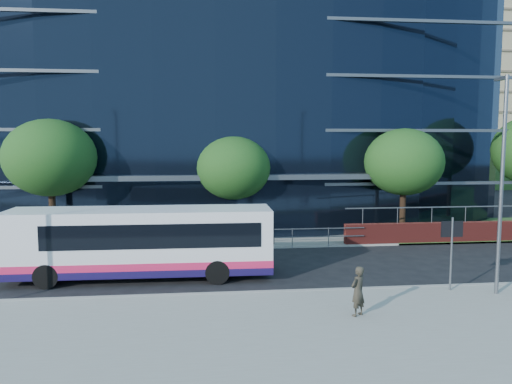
{
  "coord_description": "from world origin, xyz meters",
  "views": [
    {
      "loc": [
        -4.87,
        -19.15,
        5.85
      ],
      "look_at": [
        -1.87,
        8.0,
        2.98
      ],
      "focal_mm": 35.0,
      "sensor_mm": 36.0,
      "label": 1
    }
  ],
  "objects": [
    {
      "name": "pedestrian_b",
      "position": [
        0.14,
        -3.91,
        0.97
      ],
      "size": [
        0.71,
        0.66,
        1.64
      ],
      "primitive_type": "imported",
      "rotation": [
        0.0,
        0.0,
        -2.53
      ],
      "color": "#332E24",
      "rests_on": "pavement_near"
    },
    {
      "name": "street_sign",
      "position": [
        4.5,
        -1.59,
        2.15
      ],
      "size": [
        0.85,
        0.09,
        2.8
      ],
      "color": "slate",
      "rests_on": "pavement_near"
    },
    {
      "name": "streetlight_east",
      "position": [
        6.0,
        -2.17,
        4.44
      ],
      "size": [
        0.15,
        0.77,
        8.0
      ],
      "color": "slate",
      "rests_on": "pavement_near"
    },
    {
      "name": "pavement_near",
      "position": [
        0.0,
        -5.0,
        0.07
      ],
      "size": [
        80.0,
        8.0,
        0.15
      ],
      "primitive_type": "cube",
      "color": "gray",
      "rests_on": "ground"
    },
    {
      "name": "far_forecourt",
      "position": [
        -6.0,
        11.0,
        0.05
      ],
      "size": [
        50.0,
        8.0,
        0.1
      ],
      "primitive_type": "cube",
      "color": "gray",
      "rests_on": "ground"
    },
    {
      "name": "guard_railings",
      "position": [
        -8.0,
        7.0,
        0.82
      ],
      "size": [
        24.0,
        0.05,
        1.1
      ],
      "color": "slate",
      "rests_on": "ground"
    },
    {
      "name": "glass_office",
      "position": [
        -4.0,
        20.85,
        8.0
      ],
      "size": [
        44.0,
        23.1,
        16.0
      ],
      "color": "black",
      "rests_on": "ground"
    },
    {
      "name": "tree_far_b",
      "position": [
        -3.0,
        9.5,
        4.21
      ],
      "size": [
        4.29,
        4.29,
        6.05
      ],
      "color": "black",
      "rests_on": "ground"
    },
    {
      "name": "tree_far_a",
      "position": [
        -13.0,
        9.0,
        4.86
      ],
      "size": [
        4.95,
        4.95,
        6.98
      ],
      "color": "black",
      "rests_on": "ground"
    },
    {
      "name": "kerb",
      "position": [
        0.0,
        -1.0,
        0.08
      ],
      "size": [
        80.0,
        0.25,
        0.16
      ],
      "primitive_type": "cube",
      "color": "gray",
      "rests_on": "ground"
    },
    {
      "name": "apartment_block",
      "position": [
        32.0,
        57.21,
        11.11
      ],
      "size": [
        60.0,
        42.0,
        30.0
      ],
      "color": "#2D511E",
      "rests_on": "ground"
    },
    {
      "name": "yellow_line_outer",
      "position": [
        0.0,
        -0.8,
        0.01
      ],
      "size": [
        80.0,
        0.08,
        0.01
      ],
      "primitive_type": "cube",
      "color": "gold",
      "rests_on": "ground"
    },
    {
      "name": "yellow_line_inner",
      "position": [
        0.0,
        -0.65,
        0.01
      ],
      "size": [
        80.0,
        0.08,
        0.01
      ],
      "primitive_type": "cube",
      "color": "gold",
      "rests_on": "ground"
    },
    {
      "name": "ground",
      "position": [
        0.0,
        0.0,
        0.0
      ],
      "size": [
        200.0,
        200.0,
        0.0
      ],
      "primitive_type": "plane",
      "color": "black",
      "rests_on": "ground"
    },
    {
      "name": "tree_far_c",
      "position": [
        7.0,
        9.0,
        4.54
      ],
      "size": [
        4.62,
        4.62,
        6.51
      ],
      "color": "black",
      "rests_on": "ground"
    },
    {
      "name": "city_bus",
      "position": [
        -7.31,
        1.84,
        1.57
      ],
      "size": [
        11.01,
        2.68,
        2.97
      ],
      "rotation": [
        0.0,
        0.0,
        -0.01
      ],
      "color": "white",
      "rests_on": "ground"
    },
    {
      "name": "tree_dist_e",
      "position": [
        24.0,
        40.0,
        4.54
      ],
      "size": [
        4.62,
        4.62,
        6.51
      ],
      "color": "black",
      "rests_on": "ground"
    }
  ]
}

